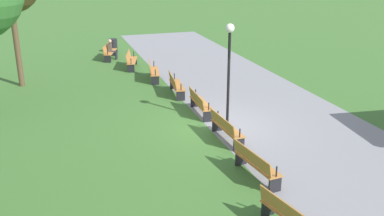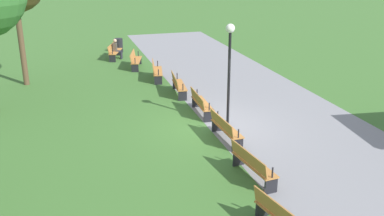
{
  "view_description": "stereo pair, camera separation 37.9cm",
  "coord_description": "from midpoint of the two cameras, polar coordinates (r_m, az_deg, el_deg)",
  "views": [
    {
      "loc": [
        13.98,
        -5.4,
        6.06
      ],
      "look_at": [
        -0.0,
        -0.85,
        0.8
      ],
      "focal_mm": 40.95,
      "sensor_mm": 36.0,
      "label": 1
    },
    {
      "loc": [
        14.09,
        -5.04,
        6.06
      ],
      "look_at": [
        -0.0,
        -0.85,
        0.8
      ],
      "focal_mm": 40.95,
      "sensor_mm": 36.0,
      "label": 2
    }
  ],
  "objects": [
    {
      "name": "person_seated",
      "position": [
        26.66,
        -9.39,
        7.68
      ],
      "size": [
        0.46,
        0.59,
        1.2
      ],
      "rotation": [
        0.0,
        0.0,
        -0.35
      ],
      "color": "#4C4238",
      "rests_on": "ground"
    },
    {
      "name": "path_paving",
      "position": [
        17.22,
        12.05,
        -1.37
      ],
      "size": [
        39.0,
        5.9,
        0.01
      ],
      "primitive_type": "cube",
      "color": "gray",
      "rests_on": "ground"
    },
    {
      "name": "bench_3",
      "position": [
        19.56,
        -1.29,
        3.09
      ],
      "size": [
        1.92,
        0.69,
        0.89
      ],
      "rotation": [
        0.0,
        0.0,
        -0.12
      ],
      "color": "#B27538",
      "rests_on": "ground"
    },
    {
      "name": "ground_plane",
      "position": [
        16.16,
        3.57,
        -2.39
      ],
      "size": [
        120.0,
        120.0,
        0.0
      ],
      "primitive_type": "plane",
      "color": "#3D6B2D"
    },
    {
      "name": "bench_2",
      "position": [
        21.96,
        -4.18,
        4.9
      ],
      "size": [
        1.93,
        0.82,
        0.89
      ],
      "rotation": [
        0.0,
        0.0,
        -0.19
      ],
      "color": "#B27538",
      "rests_on": "ground"
    },
    {
      "name": "bench_6",
      "position": [
        12.45,
        8.7,
        -7.19
      ],
      "size": [
        1.92,
        0.69,
        0.89
      ],
      "rotation": [
        0.0,
        0.0,
        0.12
      ],
      "color": "#B27538",
      "rests_on": "ground"
    },
    {
      "name": "bench_5",
      "position": [
        14.78,
        5.05,
        -2.59
      ],
      "size": [
        1.89,
        0.54,
        0.89
      ],
      "rotation": [
        0.0,
        0.0,
        0.04
      ],
      "color": "#B27538",
      "rests_on": "ground"
    },
    {
      "name": "bench_1",
      "position": [
        24.36,
        -6.97,
        6.28
      ],
      "size": [
        1.93,
        0.96,
        0.89
      ],
      "rotation": [
        0.0,
        0.0,
        -0.27
      ],
      "color": "#B27538",
      "rests_on": "ground"
    },
    {
      "name": "lamp_post",
      "position": [
        15.55,
        5.61,
        6.83
      ],
      "size": [
        0.32,
        0.32,
        3.74
      ],
      "color": "black",
      "rests_on": "ground"
    },
    {
      "name": "bench_4",
      "position": [
        17.15,
        1.77,
        0.68
      ],
      "size": [
        1.89,
        0.54,
        0.89
      ],
      "rotation": [
        0.0,
        0.0,
        -0.04
      ],
      "color": "#B27538",
      "rests_on": "ground"
    },
    {
      "name": "trash_bin",
      "position": [
        28.5,
        -9.14,
        8.05
      ],
      "size": [
        0.52,
        0.52,
        0.88
      ],
      "primitive_type": "cylinder",
      "color": "black",
      "rests_on": "ground"
    },
    {
      "name": "bench_0",
      "position": [
        26.74,
        -9.67,
        7.35
      ],
      "size": [
        1.93,
        1.08,
        0.89
      ],
      "rotation": [
        0.0,
        0.0,
        -0.35
      ],
      "color": "#B27538",
      "rests_on": "ground"
    }
  ]
}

